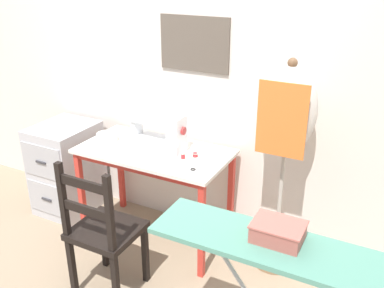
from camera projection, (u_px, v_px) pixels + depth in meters
name	position (u px, v px, depth m)	size (l,w,h in m)	color
ground_plane	(137.00, 257.00, 3.12)	(14.00, 14.00, 0.00)	gray
wall_back	(177.00, 66.00, 3.13)	(10.00, 0.07, 2.55)	silver
sewing_table	(154.00, 162.00, 3.08)	(1.09, 0.57, 0.74)	silver
sewing_machine	(161.00, 133.00, 3.02)	(0.41, 0.17, 0.29)	white
fabric_bowl	(107.00, 137.00, 3.20)	(0.16, 0.16, 0.06)	silver
scissors	(198.00, 169.00, 2.77)	(0.13, 0.10, 0.01)	silver
thread_spool_near_machine	(183.00, 156.00, 2.91)	(0.03, 0.03, 0.04)	red
thread_spool_mid_table	(195.00, 155.00, 2.94)	(0.04, 0.04, 0.03)	red
wooden_chair	(103.00, 232.00, 2.63)	(0.40, 0.38, 0.94)	black
filing_cabinet	(67.00, 168.00, 3.60)	(0.43, 0.53, 0.76)	#B7B7BC
dress_form	(287.00, 120.00, 2.65)	(0.36, 0.32, 1.47)	#846647
ironing_board	(275.00, 255.00, 1.81)	(1.09, 0.30, 0.90)	#518E7A
storage_box	(278.00, 232.00, 1.81)	(0.22, 0.17, 0.08)	#AD564C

